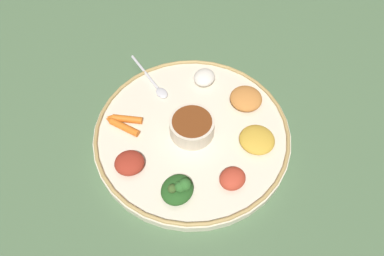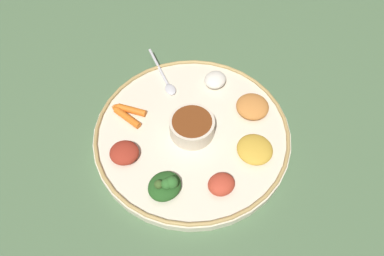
{
  "view_description": "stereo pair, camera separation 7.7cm",
  "coord_description": "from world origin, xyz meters",
  "px_view_note": "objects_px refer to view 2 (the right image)",
  "views": [
    {
      "loc": [
        0.1,
        -0.42,
        0.67
      ],
      "look_at": [
        0.0,
        0.0,
        0.04
      ],
      "focal_mm": 33.89,
      "sensor_mm": 36.0,
      "label": 1
    },
    {
      "loc": [
        0.18,
        -0.39,
        0.67
      ],
      "look_at": [
        0.0,
        0.0,
        0.04
      ],
      "focal_mm": 33.89,
      "sensor_mm": 36.0,
      "label": 2
    }
  ],
  "objects_px": {
    "greens_pile": "(165,186)",
    "carrot_outer": "(125,116)",
    "carrot_near_spoon": "(129,109)",
    "spoon": "(165,79)",
    "center_bowl": "(192,126)"
  },
  "relations": [
    {
      "from": "spoon",
      "to": "carrot_outer",
      "type": "height_order",
      "value": "carrot_outer"
    },
    {
      "from": "greens_pile",
      "to": "carrot_near_spoon",
      "type": "xyz_separation_m",
      "value": [
        -0.16,
        0.14,
        -0.01
      ]
    },
    {
      "from": "spoon",
      "to": "carrot_near_spoon",
      "type": "relative_size",
      "value": 1.59
    },
    {
      "from": "carrot_near_spoon",
      "to": "spoon",
      "type": "bearing_deg",
      "value": 75.8
    },
    {
      "from": "center_bowl",
      "to": "carrot_outer",
      "type": "distance_m",
      "value": 0.15
    },
    {
      "from": "greens_pile",
      "to": "carrot_outer",
      "type": "height_order",
      "value": "greens_pile"
    },
    {
      "from": "center_bowl",
      "to": "greens_pile",
      "type": "xyz_separation_m",
      "value": [
        0.01,
        -0.14,
        -0.0
      ]
    },
    {
      "from": "spoon",
      "to": "carrot_near_spoon",
      "type": "xyz_separation_m",
      "value": [
        -0.03,
        -0.12,
        0.0
      ]
    },
    {
      "from": "center_bowl",
      "to": "carrot_near_spoon",
      "type": "bearing_deg",
      "value": -177.08
    },
    {
      "from": "carrot_near_spoon",
      "to": "carrot_outer",
      "type": "height_order",
      "value": "same"
    },
    {
      "from": "greens_pile",
      "to": "carrot_outer",
      "type": "xyz_separation_m",
      "value": [
        -0.16,
        0.12,
        -0.01
      ]
    },
    {
      "from": "spoon",
      "to": "carrot_outer",
      "type": "xyz_separation_m",
      "value": [
        -0.03,
        -0.14,
        0.0
      ]
    },
    {
      "from": "center_bowl",
      "to": "carrot_near_spoon",
      "type": "relative_size",
      "value": 1.18
    },
    {
      "from": "carrot_near_spoon",
      "to": "carrot_outer",
      "type": "xyz_separation_m",
      "value": [
        0.0,
        -0.02,
        -0.0
      ]
    },
    {
      "from": "greens_pile",
      "to": "carrot_near_spoon",
      "type": "relative_size",
      "value": 1.03
    }
  ]
}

